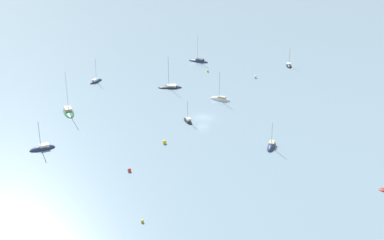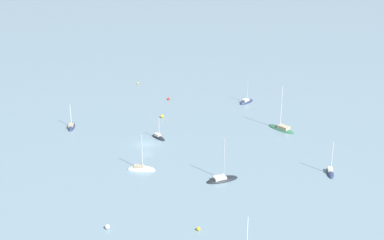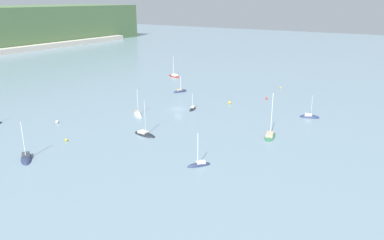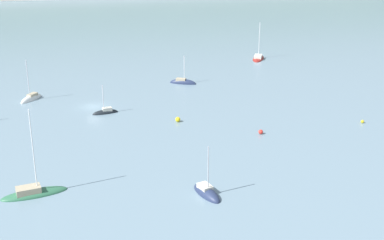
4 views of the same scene
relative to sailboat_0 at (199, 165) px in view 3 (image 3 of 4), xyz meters
The scene contains 15 objects.
ground_plane 41.36m from the sailboat_0, 40.31° to the left, with size 600.00×600.00×0.00m, color slate.
sailboat_0 is the anchor object (origin of this frame).
sailboat_1 38.73m from the sailboat_0, 58.77° to the left, with size 4.43×5.68×8.77m.
sailboat_2 36.88m from the sailboat_0, 117.18° to the left, with size 5.75×6.94×9.25m.
sailboat_3 22.47m from the sailboat_0, 68.60° to the left, with size 3.21×7.03×9.67m.
sailboat_5 45.75m from the sailboat_0, 12.61° to the right, with size 3.51×5.77×7.37m.
sailboat_6 40.53m from the sailboat_0, 34.02° to the left, with size 4.74×2.25×5.83m.
sailboat_7 91.76m from the sailboat_0, 38.06° to the left, with size 5.54×8.19×9.44m.
sailboat_8 63.31m from the sailboat_0, 37.55° to the left, with size 5.74×3.77×6.82m.
sailboat_9 24.54m from the sailboat_0, 14.41° to the right, with size 8.38×4.12×11.58m.
mooring_buoy_0 76.16m from the sailboat_0, ahead, with size 0.53×0.53×0.53m.
mooring_buoy_1 48.11m from the sailboat_0, 19.42° to the left, with size 0.85×0.85×0.85m.
mooring_buoy_2 34.37m from the sailboat_0, 98.79° to the left, with size 0.65×0.65×0.65m.
mooring_buoy_3 47.16m from the sailboat_0, 86.82° to the left, with size 0.80×0.80×0.80m.
mooring_buoy_4 57.89m from the sailboat_0, ahead, with size 0.72×0.72×0.72m.
Camera 3 is at (-91.26, -62.76, 32.62)m, focal length 35.00 mm.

